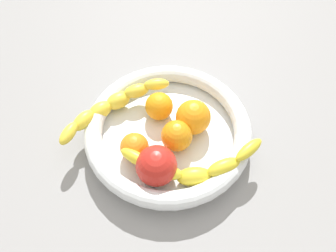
{
  "coord_description": "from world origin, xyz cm",
  "views": [
    {
      "loc": [
        37.13,
        -3.39,
        63.87
      ],
      "look_at": [
        0.0,
        0.0,
        7.99
      ],
      "focal_mm": 38.7,
      "sensor_mm": 36.0,
      "label": 1
    }
  ],
  "objects_px": {
    "orange_front": "(159,106)",
    "orange_rear": "(134,147)",
    "banana_draped_right": "(111,106)",
    "banana_draped_left": "(194,167)",
    "fruit_bowl": "(168,132)",
    "orange_mid_left": "(193,117)",
    "tomato_red": "(156,166)",
    "orange_mid_right": "(177,136)"
  },
  "relations": [
    {
      "from": "orange_rear",
      "to": "banana_draped_right",
      "type": "bearing_deg",
      "value": -156.13
    },
    {
      "from": "orange_rear",
      "to": "banana_draped_left",
      "type": "bearing_deg",
      "value": 63.11
    },
    {
      "from": "banana_draped_left",
      "to": "orange_mid_left",
      "type": "bearing_deg",
      "value": 173.4
    },
    {
      "from": "banana_draped_right",
      "to": "orange_rear",
      "type": "height_order",
      "value": "banana_draped_right"
    },
    {
      "from": "banana_draped_left",
      "to": "orange_front",
      "type": "distance_m",
      "value": 0.15
    },
    {
      "from": "banana_draped_left",
      "to": "banana_draped_right",
      "type": "xyz_separation_m",
      "value": [
        -0.15,
        -0.14,
        0.0
      ]
    },
    {
      "from": "tomato_red",
      "to": "banana_draped_left",
      "type": "bearing_deg",
      "value": 85.64
    },
    {
      "from": "orange_mid_left",
      "to": "orange_rear",
      "type": "height_order",
      "value": "orange_mid_left"
    },
    {
      "from": "banana_draped_left",
      "to": "orange_front",
      "type": "bearing_deg",
      "value": -160.14
    },
    {
      "from": "fruit_bowl",
      "to": "orange_mid_left",
      "type": "height_order",
      "value": "orange_mid_left"
    },
    {
      "from": "banana_draped_right",
      "to": "orange_front",
      "type": "xyz_separation_m",
      "value": [
        0.01,
        0.09,
        -0.0
      ]
    },
    {
      "from": "banana_draped_left",
      "to": "orange_mid_right",
      "type": "distance_m",
      "value": 0.07
    },
    {
      "from": "fruit_bowl",
      "to": "banana_draped_right",
      "type": "distance_m",
      "value": 0.12
    },
    {
      "from": "tomato_red",
      "to": "orange_rear",
      "type": "bearing_deg",
      "value": -141.72
    },
    {
      "from": "fruit_bowl",
      "to": "orange_mid_right",
      "type": "height_order",
      "value": "orange_mid_right"
    },
    {
      "from": "orange_front",
      "to": "tomato_red",
      "type": "xyz_separation_m",
      "value": [
        0.13,
        -0.01,
        0.01
      ]
    },
    {
      "from": "orange_mid_right",
      "to": "orange_rear",
      "type": "xyz_separation_m",
      "value": [
        0.02,
        -0.08,
        -0.0
      ]
    },
    {
      "from": "banana_draped_right",
      "to": "tomato_red",
      "type": "height_order",
      "value": "tomato_red"
    },
    {
      "from": "fruit_bowl",
      "to": "orange_rear",
      "type": "height_order",
      "value": "orange_rear"
    },
    {
      "from": "banana_draped_left",
      "to": "orange_mid_left",
      "type": "height_order",
      "value": "orange_mid_left"
    },
    {
      "from": "tomato_red",
      "to": "orange_front",
      "type": "bearing_deg",
      "value": 173.72
    },
    {
      "from": "orange_mid_right",
      "to": "tomato_red",
      "type": "height_order",
      "value": "tomato_red"
    },
    {
      "from": "orange_mid_left",
      "to": "tomato_red",
      "type": "bearing_deg",
      "value": -38.12
    },
    {
      "from": "banana_draped_left",
      "to": "orange_mid_left",
      "type": "distance_m",
      "value": 0.1
    },
    {
      "from": "banana_draped_left",
      "to": "fruit_bowl",
      "type": "bearing_deg",
      "value": -157.33
    },
    {
      "from": "fruit_bowl",
      "to": "orange_rear",
      "type": "distance_m",
      "value": 0.08
    },
    {
      "from": "fruit_bowl",
      "to": "tomato_red",
      "type": "height_order",
      "value": "tomato_red"
    },
    {
      "from": "banana_draped_right",
      "to": "orange_front",
      "type": "bearing_deg",
      "value": 85.65
    },
    {
      "from": "orange_front",
      "to": "orange_rear",
      "type": "xyz_separation_m",
      "value": [
        0.09,
        -0.05,
        -0.0
      ]
    },
    {
      "from": "orange_mid_left",
      "to": "orange_front",
      "type": "bearing_deg",
      "value": -120.15
    },
    {
      "from": "orange_mid_left",
      "to": "orange_rear",
      "type": "bearing_deg",
      "value": -65.7
    },
    {
      "from": "banana_draped_left",
      "to": "orange_mid_right",
      "type": "xyz_separation_m",
      "value": [
        -0.07,
        -0.02,
        0.0
      ]
    },
    {
      "from": "banana_draped_right",
      "to": "orange_mid_right",
      "type": "bearing_deg",
      "value": 56.7
    },
    {
      "from": "fruit_bowl",
      "to": "tomato_red",
      "type": "xyz_separation_m",
      "value": [
        0.08,
        -0.03,
        0.03
      ]
    },
    {
      "from": "fruit_bowl",
      "to": "orange_mid_right",
      "type": "bearing_deg",
      "value": 32.37
    },
    {
      "from": "fruit_bowl",
      "to": "tomato_red",
      "type": "bearing_deg",
      "value": -18.17
    },
    {
      "from": "banana_draped_right",
      "to": "tomato_red",
      "type": "xyz_separation_m",
      "value": [
        0.14,
        0.08,
        0.01
      ]
    },
    {
      "from": "orange_front",
      "to": "orange_mid_left",
      "type": "relative_size",
      "value": 0.82
    },
    {
      "from": "fruit_bowl",
      "to": "orange_front",
      "type": "xyz_separation_m",
      "value": [
        -0.05,
        -0.01,
        0.02
      ]
    },
    {
      "from": "banana_draped_left",
      "to": "orange_mid_left",
      "type": "xyz_separation_m",
      "value": [
        -0.1,
        0.01,
        0.01
      ]
    },
    {
      "from": "orange_mid_right",
      "to": "fruit_bowl",
      "type": "bearing_deg",
      "value": -147.63
    },
    {
      "from": "orange_front",
      "to": "orange_rear",
      "type": "relative_size",
      "value": 1.04
    }
  ]
}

